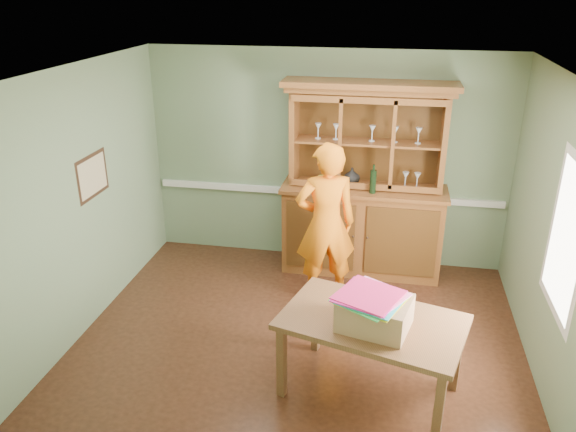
% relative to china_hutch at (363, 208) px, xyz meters
% --- Properties ---
extents(floor, '(4.50, 4.50, 0.00)m').
position_rel_china_hutch_xyz_m(floor, '(-0.50, -1.73, -0.83)').
color(floor, '#4F2A19').
rests_on(floor, ground).
extents(ceiling, '(4.50, 4.50, 0.00)m').
position_rel_china_hutch_xyz_m(ceiling, '(-0.50, -1.73, 1.87)').
color(ceiling, white).
rests_on(ceiling, wall_back).
extents(wall_back, '(4.50, 0.00, 4.50)m').
position_rel_china_hutch_xyz_m(wall_back, '(-0.50, 0.27, 0.52)').
color(wall_back, gray).
rests_on(wall_back, floor).
extents(wall_left, '(0.00, 4.00, 4.00)m').
position_rel_china_hutch_xyz_m(wall_left, '(-2.75, -1.73, 0.52)').
color(wall_left, gray).
rests_on(wall_left, floor).
extents(wall_right, '(0.00, 4.00, 4.00)m').
position_rel_china_hutch_xyz_m(wall_right, '(1.75, -1.73, 0.52)').
color(wall_right, gray).
rests_on(wall_right, floor).
extents(wall_front, '(4.50, 0.00, 4.50)m').
position_rel_china_hutch_xyz_m(wall_front, '(-0.50, -3.73, 0.52)').
color(wall_front, gray).
rests_on(wall_front, floor).
extents(chair_rail, '(4.41, 0.05, 0.08)m').
position_rel_china_hutch_xyz_m(chair_rail, '(-0.50, 0.24, 0.07)').
color(chair_rail, white).
rests_on(chair_rail, wall_back).
extents(framed_map, '(0.03, 0.60, 0.46)m').
position_rel_china_hutch_xyz_m(framed_map, '(-2.73, -1.43, 0.72)').
color(framed_map, '#342014').
rests_on(framed_map, wall_left).
extents(window_panel, '(0.03, 0.96, 1.36)m').
position_rel_china_hutch_xyz_m(window_panel, '(1.73, -2.03, 0.67)').
color(window_panel, white).
rests_on(window_panel, wall_right).
extents(china_hutch, '(2.01, 0.66, 2.37)m').
position_rel_china_hutch_xyz_m(china_hutch, '(0.00, 0.00, 0.00)').
color(china_hutch, '#925827').
rests_on(china_hutch, floor).
extents(dining_table, '(1.71, 1.28, 0.76)m').
position_rel_china_hutch_xyz_m(dining_table, '(0.24, -2.36, -0.16)').
color(dining_table, brown).
rests_on(dining_table, floor).
extents(cardboard_box, '(0.65, 0.57, 0.26)m').
position_rel_china_hutch_xyz_m(cardboard_box, '(0.25, -2.46, 0.06)').
color(cardboard_box, '#9D7051').
rests_on(cardboard_box, dining_table).
extents(kite_stack, '(0.62, 0.62, 0.05)m').
position_rel_china_hutch_xyz_m(kite_stack, '(0.21, -2.49, 0.22)').
color(kite_stack, yellow).
rests_on(kite_stack, cardboard_box).
extents(person, '(0.79, 0.64, 1.87)m').
position_rel_china_hutch_xyz_m(person, '(-0.36, -0.82, 0.11)').
color(person, orange).
rests_on(person, floor).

